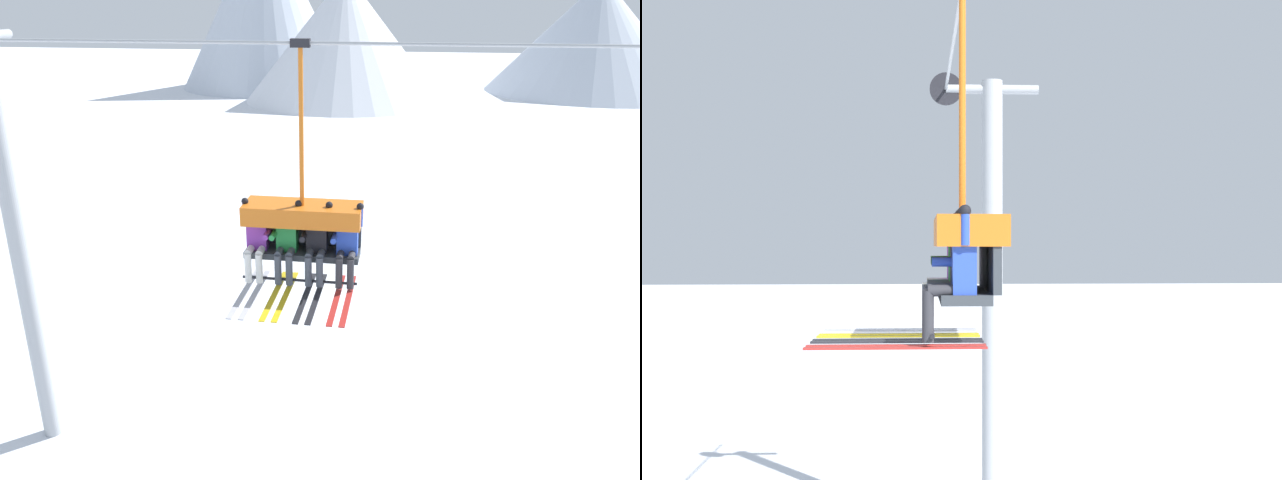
# 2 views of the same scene
# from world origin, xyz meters

# --- Properties ---
(lift_tower_near) EXTENTS (0.36, 1.88, 8.23)m
(lift_tower_near) POSITION_xyz_m (-6.91, -0.02, 4.28)
(lift_tower_near) COLOR #9EA3A8
(lift_tower_near) RESTS_ON ground_plane
(chairlift_chair) EXTENTS (1.85, 0.74, 3.61)m
(chairlift_chair) POSITION_xyz_m (-1.39, -0.73, 5.30)
(chairlift_chair) COLOR #33383D
(skier_purple) EXTENTS (0.48, 1.70, 1.34)m
(skier_purple) POSITION_xyz_m (-2.11, -0.94, 4.99)
(skier_purple) COLOR purple
(skier_green) EXTENTS (0.48, 1.70, 1.34)m
(skier_green) POSITION_xyz_m (-1.62, -0.94, 4.99)
(skier_green) COLOR #23843D
(skier_black) EXTENTS (0.48, 1.70, 1.34)m
(skier_black) POSITION_xyz_m (-1.15, -0.94, 4.99)
(skier_black) COLOR black
(skier_blue) EXTENTS (0.48, 1.70, 1.34)m
(skier_blue) POSITION_xyz_m (-0.67, -0.94, 4.99)
(skier_blue) COLOR #2847B7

